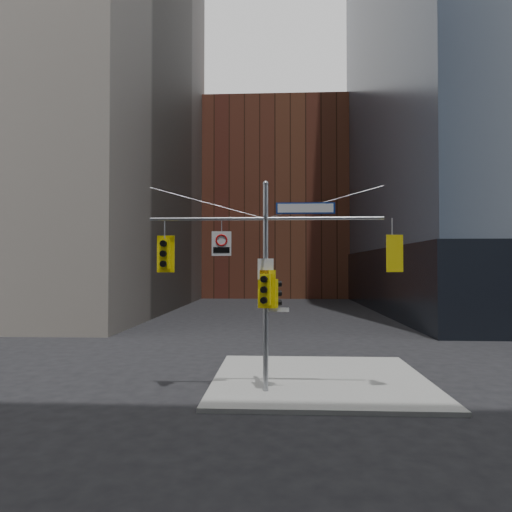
# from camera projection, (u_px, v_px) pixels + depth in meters

# --- Properties ---
(ground) EXTENTS (160.00, 160.00, 0.00)m
(ground) POSITION_uv_depth(u_px,v_px,m) (264.00, 414.00, 13.43)
(ground) COLOR black
(ground) RESTS_ON ground
(sidewalk_corner) EXTENTS (8.00, 8.00, 0.15)m
(sidewalk_corner) POSITION_uv_depth(u_px,v_px,m) (320.00, 379.00, 17.32)
(sidewalk_corner) COLOR gray
(sidewalk_corner) RESTS_ON ground
(brick_midrise) EXTENTS (26.00, 20.00, 28.00)m
(brick_midrise) POSITION_uv_depth(u_px,v_px,m) (275.00, 205.00, 71.66)
(brick_midrise) COLOR brown
(brick_midrise) RESTS_ON ground
(signal_assembly) EXTENTS (8.00, 0.80, 7.30)m
(signal_assembly) POSITION_uv_depth(u_px,v_px,m) (266.00, 265.00, 15.52)
(signal_assembly) COLOR gray
(signal_assembly) RESTS_ON ground
(traffic_light_west_arm) EXTENTS (0.61, 0.48, 1.29)m
(traffic_light_west_arm) POSITION_uv_depth(u_px,v_px,m) (165.00, 254.00, 15.71)
(traffic_light_west_arm) COLOR yellow
(traffic_light_west_arm) RESTS_ON ground
(traffic_light_east_arm) EXTENTS (0.58, 0.54, 1.24)m
(traffic_light_east_arm) POSITION_uv_depth(u_px,v_px,m) (392.00, 254.00, 15.32)
(traffic_light_east_arm) COLOR yellow
(traffic_light_east_arm) RESTS_ON ground
(traffic_light_pole_side) EXTENTS (0.42, 0.36, 0.97)m
(traffic_light_pole_side) POSITION_uv_depth(u_px,v_px,m) (275.00, 293.00, 15.50)
(traffic_light_pole_side) COLOR yellow
(traffic_light_pole_side) RESTS_ON ground
(traffic_light_pole_front) EXTENTS (0.61, 0.56, 1.29)m
(traffic_light_pole_front) POSITION_uv_depth(u_px,v_px,m) (265.00, 289.00, 15.23)
(traffic_light_pole_front) COLOR yellow
(traffic_light_pole_front) RESTS_ON ground
(street_sign_blade) EXTENTS (2.01, 0.07, 0.39)m
(street_sign_blade) POSITION_uv_depth(u_px,v_px,m) (305.00, 208.00, 15.50)
(street_sign_blade) COLOR navy
(street_sign_blade) RESTS_ON ground
(regulatory_sign_arm) EXTENTS (0.67, 0.10, 0.84)m
(regulatory_sign_arm) POSITION_uv_depth(u_px,v_px,m) (221.00, 243.00, 15.59)
(regulatory_sign_arm) COLOR silver
(regulatory_sign_arm) RESTS_ON ground
(regulatory_sign_pole) EXTENTS (0.54, 0.05, 0.71)m
(regulatory_sign_pole) POSITION_uv_depth(u_px,v_px,m) (266.00, 270.00, 15.40)
(regulatory_sign_pole) COLOR silver
(regulatory_sign_pole) RESTS_ON ground
(street_blade_ew) EXTENTS (0.70, 0.12, 0.14)m
(street_blade_ew) POSITION_uv_depth(u_px,v_px,m) (279.00, 310.00, 15.47)
(street_blade_ew) COLOR silver
(street_blade_ew) RESTS_ON ground
(street_blade_ns) EXTENTS (0.04, 0.75, 0.15)m
(street_blade_ns) POSITION_uv_depth(u_px,v_px,m) (266.00, 309.00, 15.94)
(street_blade_ns) COLOR #145926
(street_blade_ns) RESTS_ON ground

